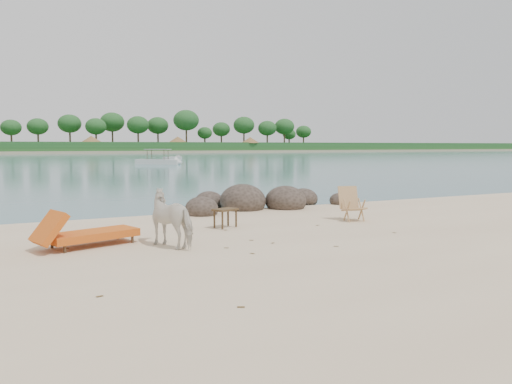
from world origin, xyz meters
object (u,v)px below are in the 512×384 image
at_px(lounge_chair, 93,231).
at_px(deck_chair, 354,205).
at_px(boulders, 258,202).
at_px(cow, 174,219).
at_px(side_table, 225,219).

xyz_separation_m(lounge_chair, deck_chair, (7.01, 0.34, 0.14)).
height_order(boulders, lounge_chair, boulders).
relative_size(cow, lounge_chair, 0.62).
height_order(cow, side_table, cow).
xyz_separation_m(boulders, lounge_chair, (-5.93, -4.13, 0.12)).
height_order(side_table, lounge_chair, lounge_chair).
height_order(lounge_chair, deck_chair, deck_chair).
relative_size(lounge_chair, deck_chair, 2.38).
xyz_separation_m(boulders, deck_chair, (1.09, -3.79, 0.26)).
bearing_deg(deck_chair, lounge_chair, -162.66).
relative_size(cow, side_table, 2.33).
bearing_deg(cow, lounge_chair, -51.51).
height_order(boulders, deck_chair, deck_chair).
xyz_separation_m(boulders, cow, (-4.42, -4.91, 0.38)).
bearing_deg(deck_chair, side_table, -173.57).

